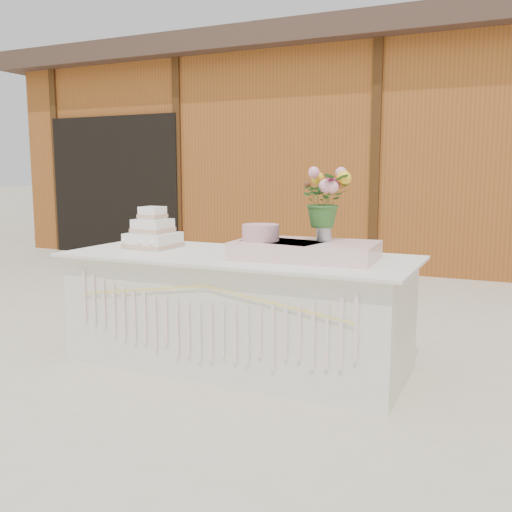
{
  "coord_description": "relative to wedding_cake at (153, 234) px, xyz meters",
  "views": [
    {
      "loc": [
        1.72,
        -3.43,
        1.33
      ],
      "look_at": [
        0.0,
        0.3,
        0.72
      ],
      "focal_mm": 40.0,
      "sensor_mm": 36.0,
      "label": 1
    }
  ],
  "objects": [
    {
      "name": "ground",
      "position": [
        0.73,
        -0.05,
        -0.87
      ],
      "size": [
        80.0,
        80.0,
        0.0
      ],
      "primitive_type": "plane",
      "color": "beige",
      "rests_on": "ground"
    },
    {
      "name": "satin_runner",
      "position": [
        1.21,
        -0.05,
        -0.05
      ],
      "size": [
        0.93,
        0.57,
        0.11
      ],
      "primitive_type": "cube",
      "rotation": [
        0.0,
        0.0,
        0.05
      ],
      "color": "#FFD0CD",
      "rests_on": "cake_table"
    },
    {
      "name": "barn",
      "position": [
        0.72,
        5.94,
        0.8
      ],
      "size": [
        12.6,
        4.6,
        3.3
      ],
      "color": "brown",
      "rests_on": "ground"
    },
    {
      "name": "flower_vase",
      "position": [
        1.31,
        0.03,
        0.08
      ],
      "size": [
        0.1,
        0.1,
        0.14
      ],
      "primitive_type": "cylinder",
      "color": "#B7B7BC",
      "rests_on": "satin_runner"
    },
    {
      "name": "wedding_cake",
      "position": [
        0.0,
        0.0,
        0.0
      ],
      "size": [
        0.35,
        0.35,
        0.31
      ],
      "rotation": [
        0.0,
        0.0,
        -0.02
      ],
      "color": "white",
      "rests_on": "cake_table"
    },
    {
      "name": "bouquet",
      "position": [
        1.31,
        0.03,
        0.32
      ],
      "size": [
        0.4,
        0.39,
        0.35
      ],
      "primitive_type": "imported",
      "rotation": [
        0.0,
        0.0,
        0.53
      ],
      "color": "#306227",
      "rests_on": "flower_vase"
    },
    {
      "name": "loose_flowers",
      "position": [
        -0.27,
        0.08,
        -0.09
      ],
      "size": [
        0.23,
        0.4,
        0.02
      ],
      "primitive_type": null,
      "rotation": [
        0.0,
        0.0,
        -0.22
      ],
      "color": "#FF9BC3",
      "rests_on": "cake_table"
    },
    {
      "name": "pink_cake_stand",
      "position": [
        0.94,
        -0.13,
        0.02
      ],
      "size": [
        0.31,
        0.31,
        0.22
      ],
      "color": "white",
      "rests_on": "cake_table"
    },
    {
      "name": "cake_table",
      "position": [
        0.73,
        -0.06,
        -0.49
      ],
      "size": [
        2.4,
        1.0,
        0.77
      ],
      "color": "white",
      "rests_on": "ground"
    }
  ]
}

